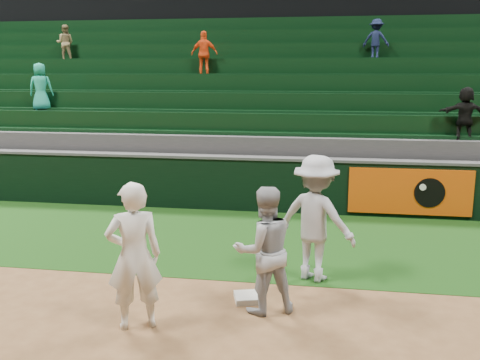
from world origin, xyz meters
name	(u,v)px	position (x,y,z in m)	size (l,w,h in m)	color
ground	(232,308)	(0.00, 0.00, 0.00)	(70.00, 70.00, 0.00)	brown
foul_grass	(260,240)	(0.00, 3.00, 0.00)	(36.00, 4.20, 0.01)	black
upper_deck	(303,3)	(0.00, 17.45, 6.00)	(40.00, 12.00, 12.00)	black
first_base	(248,297)	(0.18, 0.27, 0.04)	(0.37, 0.37, 0.08)	white
first_baseman	(134,256)	(-1.10, -0.73, 0.93)	(0.68, 0.45, 1.87)	white
baserunner	(264,250)	(0.43, -0.02, 0.85)	(0.83, 0.65, 1.71)	#9DA0A7
base_coach	(316,218)	(1.07, 1.21, 0.97)	(1.25, 0.72, 1.93)	#A6AAB4
field_wall	(274,184)	(0.03, 5.20, 0.63)	(36.00, 0.45, 1.25)	black
stadium_seating	(286,122)	(0.00, 8.97, 1.70)	(36.00, 5.95, 4.85)	#333335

